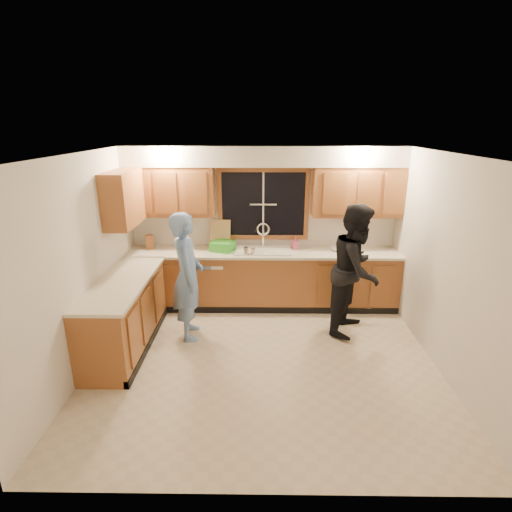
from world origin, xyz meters
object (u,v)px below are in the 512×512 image
at_px(soap_bottle, 295,243).
at_px(bowl, 338,249).
at_px(sink, 263,254).
at_px(dishwasher, 210,281).
at_px(stove, 109,336).
at_px(man, 187,276).
at_px(knife_block, 150,242).
at_px(woman, 356,270).
at_px(dish_crate, 223,246).

distance_m(soap_bottle, bowl, 0.68).
xyz_separation_m(sink, dishwasher, (-0.85, -0.01, -0.45)).
height_order(dishwasher, bowl, bowl).
height_order(stove, soap_bottle, soap_bottle).
relative_size(soap_bottle, bowl, 0.90).
distance_m(man, knife_block, 1.35).
xyz_separation_m(man, woman, (2.28, 0.19, 0.04)).
bearing_deg(sink, knife_block, 176.55).
relative_size(sink, stove, 0.96).
xyz_separation_m(knife_block, bowl, (2.96, -0.08, -0.08)).
height_order(sink, dish_crate, sink).
relative_size(dish_crate, soap_bottle, 1.60).
distance_m(stove, dish_crate, 2.25).
relative_size(sink, knife_block, 3.90).
xyz_separation_m(dishwasher, stove, (-0.95, -1.81, 0.04)).
relative_size(woman, knife_block, 8.25).
bearing_deg(sink, dishwasher, -179.01).
distance_m(sink, soap_bottle, 0.54).
bearing_deg(stove, bowl, 31.95).
relative_size(man, dish_crate, 5.46).
height_order(sink, dishwasher, sink).
distance_m(stove, woman, 3.27).
relative_size(dish_crate, bowl, 1.45).
bearing_deg(dishwasher, soap_bottle, 5.85).
relative_size(stove, bowl, 4.08).
bearing_deg(woman, stove, 136.32).
relative_size(stove, knife_block, 4.08).
bearing_deg(man, knife_block, 24.96).
bearing_deg(sink, dish_crate, 177.78).
bearing_deg(stove, man, 46.83).
height_order(woman, bowl, woman).
bearing_deg(soap_bottle, dish_crate, -174.99).
distance_m(man, dish_crate, 1.08).
bearing_deg(man, bowl, -75.81).
distance_m(man, bowl, 2.41).
relative_size(dishwasher, woman, 0.45).
xyz_separation_m(woman, bowl, (-0.10, 0.82, 0.04)).
xyz_separation_m(woman, soap_bottle, (-0.76, 0.92, 0.11)).
distance_m(dish_crate, soap_bottle, 1.14).
height_order(woman, soap_bottle, woman).
relative_size(woman, soap_bottle, 9.12).
distance_m(sink, stove, 2.60).
height_order(stove, woman, woman).
height_order(sink, soap_bottle, sink).
xyz_separation_m(stove, dish_crate, (1.17, 1.85, 0.54)).
bearing_deg(knife_block, soap_bottle, -22.09).
bearing_deg(woman, dish_crate, 94.49).
bearing_deg(dish_crate, bowl, 0.11).
xyz_separation_m(knife_block, dish_crate, (1.16, -0.08, -0.04)).
height_order(sink, man, man).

